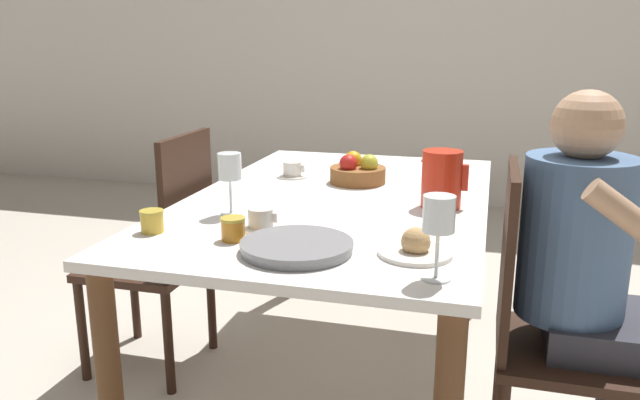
# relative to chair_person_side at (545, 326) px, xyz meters

# --- Properties ---
(ground_plane) EXTENTS (20.00, 20.00, 0.00)m
(ground_plane) POSITION_rel_chair_person_side_xyz_m (-0.70, 0.34, -0.50)
(ground_plane) COLOR beige
(wall_back) EXTENTS (10.00, 0.06, 2.60)m
(wall_back) POSITION_rel_chair_person_side_xyz_m (-0.70, 3.25, 0.80)
(wall_back) COLOR silver
(wall_back) RESTS_ON ground_plane
(dining_table) EXTENTS (1.03, 1.67, 0.75)m
(dining_table) POSITION_rel_chair_person_side_xyz_m (-0.70, 0.34, 0.16)
(dining_table) COLOR white
(dining_table) RESTS_ON ground_plane
(chair_person_side) EXTENTS (0.42, 0.42, 0.96)m
(chair_person_side) POSITION_rel_chair_person_side_xyz_m (0.00, 0.00, 0.00)
(chair_person_side) COLOR #331E14
(chair_person_side) RESTS_ON ground_plane
(chair_opposite) EXTENTS (0.42, 0.42, 0.96)m
(chair_opposite) POSITION_rel_chair_person_side_xyz_m (-1.40, 0.30, 0.00)
(chair_opposite) COLOR #331E14
(chair_opposite) RESTS_ON ground_plane
(person_seated) EXTENTS (0.39, 0.41, 1.17)m
(person_seated) POSITION_rel_chair_person_side_xyz_m (0.09, 0.03, 0.19)
(person_seated) COLOR #33333D
(person_seated) RESTS_ON ground_plane
(red_pitcher) EXTENTS (0.16, 0.13, 0.19)m
(red_pitcher) POSITION_rel_chair_person_side_xyz_m (-0.34, 0.29, 0.35)
(red_pitcher) COLOR red
(red_pitcher) RESTS_ON dining_table
(wine_glass_water) EXTENTS (0.07, 0.07, 0.20)m
(wine_glass_water) POSITION_rel_chair_person_side_xyz_m (-0.98, 0.02, 0.40)
(wine_glass_water) COLOR white
(wine_glass_water) RESTS_ON dining_table
(wine_glass_juice) EXTENTS (0.07, 0.07, 0.20)m
(wine_glass_juice) POSITION_rel_chair_person_side_xyz_m (-0.29, -0.36, 0.40)
(wine_glass_juice) COLOR white
(wine_glass_juice) RESTS_ON dining_table
(teacup_near_person) EXTENTS (0.13, 0.13, 0.06)m
(teacup_near_person) POSITION_rel_chair_person_side_xyz_m (-0.83, -0.10, 0.28)
(teacup_near_person) COLOR silver
(teacup_near_person) RESTS_ON dining_table
(teacup_across) EXTENTS (0.13, 0.13, 0.06)m
(teacup_across) POSITION_rel_chair_person_side_xyz_m (-0.96, 0.60, 0.28)
(teacup_across) COLOR silver
(teacup_across) RESTS_ON dining_table
(serving_tray) EXTENTS (0.30, 0.30, 0.03)m
(serving_tray) POSITION_rel_chair_person_side_xyz_m (-0.66, -0.27, 0.27)
(serving_tray) COLOR gray
(serving_tray) RESTS_ON dining_table
(bread_plate) EXTENTS (0.20, 0.20, 0.08)m
(bread_plate) POSITION_rel_chair_person_side_xyz_m (-0.36, -0.21, 0.28)
(bread_plate) COLOR silver
(bread_plate) RESTS_ON dining_table
(jam_jar_amber) EXTENTS (0.07, 0.07, 0.07)m
(jam_jar_amber) POSITION_rel_chair_person_side_xyz_m (-0.86, -0.22, 0.29)
(jam_jar_amber) COLOR #C67A1E
(jam_jar_amber) RESTS_ON dining_table
(jam_jar_red) EXTENTS (0.07, 0.07, 0.07)m
(jam_jar_red) POSITION_rel_chair_person_side_xyz_m (-1.12, -0.22, 0.29)
(jam_jar_red) COLOR gold
(jam_jar_red) RESTS_ON dining_table
(fruit_bowl) EXTENTS (0.22, 0.22, 0.12)m
(fruit_bowl) POSITION_rel_chair_person_side_xyz_m (-0.68, 0.57, 0.30)
(fruit_bowl) COLOR brown
(fruit_bowl) RESTS_ON dining_table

